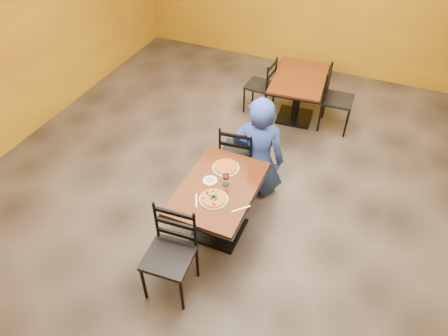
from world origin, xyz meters
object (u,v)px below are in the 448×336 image
at_px(table_second, 298,88).
at_px(chair_second_left, 260,86).
at_px(pizza_far, 226,167).
at_px(table_main, 219,199).
at_px(wine_glass, 226,179).
at_px(pizza_main, 214,198).
at_px(side_plate, 210,181).
at_px(chair_main_near, 169,258).
at_px(plate_main, 214,199).
at_px(chair_main_far, 239,152).
at_px(diner, 259,147).
at_px(plate_far, 226,168).
at_px(chair_second_right, 338,100).

height_order(table_second, chair_second_left, chair_second_left).
height_order(table_second, pizza_far, pizza_far).
bearing_deg(table_main, table_second, 86.26).
height_order(chair_second_left, wine_glass, wine_glass).
distance_m(pizza_main, side_plate, 0.29).
relative_size(chair_main_near, plate_main, 3.30).
bearing_deg(chair_main_far, side_plate, 83.14).
bearing_deg(pizza_main, chair_second_left, 99.64).
height_order(diner, pizza_main, diner).
bearing_deg(plate_main, plate_far, 98.67).
relative_size(chair_main_near, chair_second_left, 1.12).
relative_size(chair_main_far, wine_glass, 5.38).
bearing_deg(side_plate, table_second, 83.53).
bearing_deg(pizza_far, chair_second_left, 99.85).
xyz_separation_m(table_second, chair_main_near, (-0.32, -3.57, -0.04)).
height_order(diner, pizza_far, diner).
bearing_deg(plate_main, chair_main_near, -104.31).
bearing_deg(wine_glass, plate_main, -97.39).
height_order(table_main, pizza_main, pizza_main).
height_order(table_second, chair_second_right, chair_second_right).
relative_size(pizza_far, wine_glass, 1.56).
bearing_deg(wine_glass, chair_second_right, 74.19).
bearing_deg(chair_main_far, plate_main, 90.87).
height_order(diner, plate_far, diner).
bearing_deg(wine_glass, chair_main_far, 102.29).
bearing_deg(chair_main_far, chair_second_left, -86.38).
xyz_separation_m(table_second, plate_main, (-0.14, -2.88, 0.20)).
relative_size(chair_main_near, chair_second_right, 1.03).
relative_size(table_main, table_second, 0.97).
distance_m(chair_main_near, chair_second_left, 3.59).
height_order(table_main, table_second, same).
xyz_separation_m(table_second, side_plate, (-0.30, -2.63, 0.20)).
height_order(table_second, plate_main, plate_main).
relative_size(chair_second_left, chair_second_right, 0.92).
relative_size(table_main, pizza_far, 4.39).
bearing_deg(chair_main_near, table_second, 80.13).
distance_m(side_plate, wine_glass, 0.21).
height_order(chair_second_right, side_plate, chair_second_right).
bearing_deg(plate_main, pizza_main, 0.00).
distance_m(chair_second_right, plate_far, 2.53).
distance_m(chair_main_far, plate_far, 0.68).
height_order(table_second, plate_far, plate_far).
bearing_deg(pizza_far, wine_glass, -66.65).
bearing_deg(pizza_main, side_plate, 122.55).
bearing_deg(wine_glass, pizza_far, 113.35).
bearing_deg(chair_main_near, chair_second_left, 90.24).
relative_size(table_main, chair_second_left, 1.35).
relative_size(chair_main_near, wine_glass, 5.68).
height_order(chair_main_far, pizza_far, chair_main_far).
xyz_separation_m(chair_second_left, chair_second_right, (1.26, 0.00, 0.04)).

